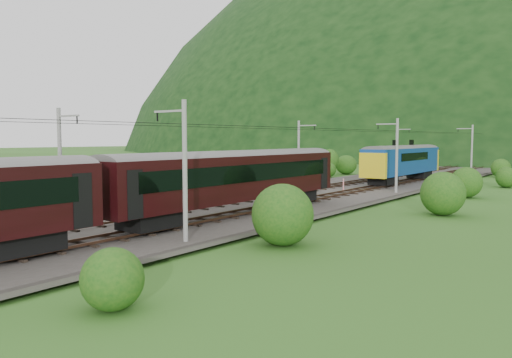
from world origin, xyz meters
The scene contains 13 objects.
ground centered at (0.00, 0.00, 0.00)m, with size 600.00×600.00×0.00m, color #2F581B.
railbed centered at (0.00, 10.00, 0.15)m, with size 14.00×220.00×0.30m, color #38332D.
track_left centered at (-2.40, 10.00, 0.37)m, with size 2.40×220.00×0.27m.
track_right centered at (2.40, 10.00, 0.37)m, with size 2.40×220.00×0.27m.
catenary_left centered at (-6.12, 32.00, 4.50)m, with size 2.54×192.28×8.00m.
catenary_right centered at (6.12, 32.00, 4.50)m, with size 2.54×192.28×8.00m.
overhead_wires centered at (0.00, 10.00, 7.10)m, with size 4.83×198.00×0.03m.
mountain_ridge centered at (-120.00, 300.00, 0.00)m, with size 336.00×280.00×132.00m, color black.
hazard_post_near centered at (-0.41, 24.02, 1.00)m, with size 0.15×0.15×1.39m, color red.
hazard_post_far centered at (0.58, 30.67, 0.96)m, with size 0.14×0.14×1.33m, color red.
signal centered at (-3.80, 63.04, 1.54)m, with size 0.23×0.23×2.12m.
vegetation_left centered at (-13.27, 18.70, 2.11)m, with size 13.40×145.05×6.22m.
vegetation_right centered at (12.17, 17.74, 1.40)m, with size 7.52×110.31×3.22m.
Camera 1 is at (26.15, -20.01, 6.15)m, focal length 35.00 mm.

